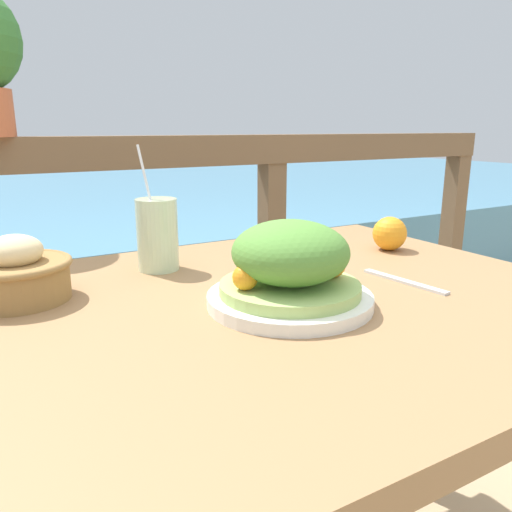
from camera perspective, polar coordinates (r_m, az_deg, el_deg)
The scene contains 8 objects.
patio_table at distance 0.87m, azimuth 1.43°, elevation -10.58°, with size 1.13×0.86×0.72m.
railing_fence at distance 1.49m, azimuth -13.26°, elevation 2.82°, with size 2.80×0.08×0.97m.
sea_backdrop at distance 4.00m, azimuth -23.38°, elevation 2.70°, with size 12.00×4.00×0.52m.
salad_plate at distance 0.79m, azimuth 3.93°, elevation -1.55°, with size 0.27×0.27×0.14m.
drink_glass at distance 1.01m, azimuth -11.20°, elevation 2.43°, with size 0.08×0.08×0.25m.
bread_basket at distance 0.91m, azimuth -25.68°, elevation -1.83°, with size 0.18×0.18×0.11m.
knife at distance 0.96m, azimuth 16.56°, elevation -2.78°, with size 0.04×0.18×0.00m.
orange_near_basket at distance 1.20m, azimuth 15.03°, elevation 2.50°, with size 0.08×0.08×0.08m.
Camera 1 is at (-0.41, -0.67, 1.00)m, focal length 35.00 mm.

